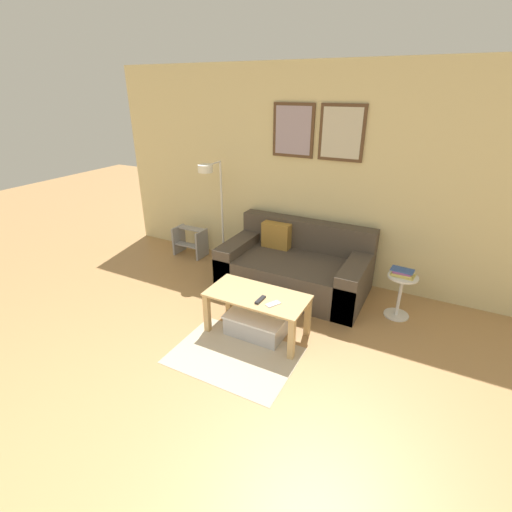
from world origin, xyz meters
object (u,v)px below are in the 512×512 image
object	(u,v)px
floor_lamp	(214,201)
storage_bin	(258,322)
cell_phone	(273,304)
side_table	(400,292)
remote_control	(260,300)
coffee_table	(257,302)
step_stool	(190,241)
couch	(295,267)
book_stack	(402,272)

from	to	relation	value
floor_lamp	storage_bin	bearing A→B (deg)	-42.23
cell_phone	side_table	bearing A→B (deg)	75.34
floor_lamp	remote_control	size ratio (longest dim) A/B	9.39
remote_control	cell_phone	size ratio (longest dim) A/B	1.07
floor_lamp	side_table	bearing A→B (deg)	-3.96
storage_bin	cell_phone	xyz separation A→B (m)	(0.21, -0.11, 0.33)
coffee_table	step_stool	bearing A→B (deg)	144.72
side_table	step_stool	distance (m)	2.97
remote_control	cell_phone	distance (m)	0.13
couch	coffee_table	bearing A→B (deg)	-88.74
cell_phone	floor_lamp	bearing A→B (deg)	168.12
side_table	book_stack	xyz separation A→B (m)	(-0.01, 0.01, 0.23)
floor_lamp	remote_control	xyz separation A→B (m)	(1.31, -1.23, -0.47)
side_table	floor_lamp	bearing A→B (deg)	176.04
floor_lamp	side_table	distance (m)	2.52
coffee_table	step_stool	world-z (taller)	coffee_table
couch	storage_bin	xyz separation A→B (m)	(0.03, -1.03, -0.16)
couch	cell_phone	xyz separation A→B (m)	(0.23, -1.14, 0.17)
side_table	step_stool	size ratio (longest dim) A/B	1.08
floor_lamp	book_stack	bearing A→B (deg)	-3.71
couch	floor_lamp	size ratio (longest dim) A/B	1.22
floor_lamp	book_stack	size ratio (longest dim) A/B	5.55
coffee_table	remote_control	xyz separation A→B (m)	(0.08, -0.08, 0.10)
storage_bin	floor_lamp	xyz separation A→B (m)	(-1.24, 1.12, 0.81)
remote_control	cell_phone	world-z (taller)	remote_control
couch	floor_lamp	world-z (taller)	floor_lamp
storage_bin	step_stool	world-z (taller)	step_stool
storage_bin	step_stool	bearing A→B (deg)	145.21
book_stack	step_stool	distance (m)	2.97
side_table	book_stack	size ratio (longest dim) A/B	1.91
floor_lamp	coffee_table	bearing A→B (deg)	-42.80
coffee_table	step_stool	distance (m)	2.15
storage_bin	book_stack	bearing A→B (deg)	39.13
storage_bin	side_table	xyz separation A→B (m)	(1.20, 0.95, 0.18)
storage_bin	book_stack	xyz separation A→B (m)	(1.19, 0.97, 0.41)
coffee_table	book_stack	size ratio (longest dim) A/B	3.90
floor_lamp	side_table	xyz separation A→B (m)	(2.44, -0.17, -0.63)
storage_bin	remote_control	bearing A→B (deg)	-54.08
couch	floor_lamp	xyz separation A→B (m)	(-1.21, 0.09, 0.65)
storage_bin	remote_control	xyz separation A→B (m)	(0.08, -0.10, 0.34)
side_table	cell_phone	size ratio (longest dim) A/B	3.46
coffee_table	storage_bin	world-z (taller)	coffee_table
couch	remote_control	distance (m)	1.15
coffee_table	couch	bearing A→B (deg)	91.26
coffee_table	remote_control	bearing A→B (deg)	-47.02
storage_bin	floor_lamp	distance (m)	1.86
coffee_table	book_stack	distance (m)	1.55
remote_control	couch	bearing A→B (deg)	97.30
couch	side_table	xyz separation A→B (m)	(1.23, -0.08, 0.02)
book_stack	step_stool	size ratio (longest dim) A/B	0.57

